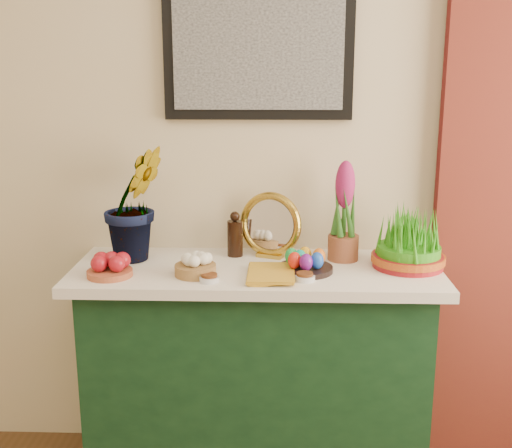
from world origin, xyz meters
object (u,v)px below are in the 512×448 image
(mirror, at_px, (270,226))
(book, at_px, (247,273))
(hyacinth_green, at_px, (134,185))
(wheatgrass_sabzeh, at_px, (409,242))
(sideboard, at_px, (256,377))

(mirror, bearing_deg, book, -106.99)
(hyacinth_green, height_order, mirror, hyacinth_green)
(hyacinth_green, bearing_deg, mirror, -31.01)
(hyacinth_green, xyz_separation_m, book, (0.45, -0.21, -0.28))
(book, bearing_deg, wheatgrass_sabzeh, 13.16)
(hyacinth_green, distance_m, wheatgrass_sabzeh, 1.08)
(sideboard, height_order, mirror, mirror)
(hyacinth_green, bearing_deg, book, -61.98)
(sideboard, xyz_separation_m, mirror, (0.05, 0.14, 0.59))
(sideboard, height_order, wheatgrass_sabzeh, wheatgrass_sabzeh)
(hyacinth_green, relative_size, mirror, 2.25)
(hyacinth_green, xyz_separation_m, mirror, (0.53, 0.05, -0.17))
(sideboard, xyz_separation_m, hyacinth_green, (-0.48, 0.08, 0.76))
(wheatgrass_sabzeh, bearing_deg, book, -167.21)
(mirror, xyz_separation_m, wheatgrass_sabzeh, (0.53, -0.13, -0.03))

